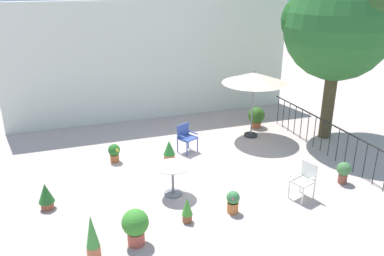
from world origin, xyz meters
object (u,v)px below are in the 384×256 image
Objects in this scene: potted_plant_5 at (233,201)px; cafe_table_0 at (173,174)px; shade_tree at (339,26)px; potted_plant_8 at (344,171)px; potted_plant_7 at (114,152)px; potted_plant_4 at (46,195)px; patio_chair_1 at (186,136)px; potted_plant_1 at (169,150)px; potted_plant_6 at (187,209)px; patio_umbrella_0 at (254,78)px; potted_plant_2 at (135,225)px; patio_chair_0 at (305,178)px; potted_plant_3 at (256,116)px; potted_plant_0 at (92,237)px.

cafe_table_0 is at bearing 131.04° from potted_plant_5.
shade_tree reaches higher than potted_plant_8.
shade_tree is 7.74m from potted_plant_7.
potted_plant_4 is 1.19× the size of potted_plant_7.
patio_chair_1 is at bearing 135.03° from potted_plant_8.
potted_plant_6 is at bearing -98.94° from potted_plant_1.
potted_plant_5 is (-4.86, -3.17, -3.33)m from shade_tree.
potted_plant_2 is (-4.79, -4.37, -1.54)m from patio_umbrella_0.
patio_chair_0 is 6.06m from potted_plant_4.
patio_umbrella_0 is 1.83m from potted_plant_3.
potted_plant_3 reaches higher than potted_plant_5.
patio_umbrella_0 is 6.67m from potted_plant_2.
potted_plant_6 is (-4.15, -4.70, -0.09)m from potted_plant_3.
shade_tree reaches higher than potted_plant_2.
potted_plant_2 is 1.05× the size of potted_plant_3.
potted_plant_0 is (-5.63, -4.50, -1.53)m from patio_umbrella_0.
patio_chair_0 is at bearing 6.46° from potted_plant_0.
patio_umbrella_0 reaches higher than cafe_table_0.
potted_plant_0 is at bearing -170.40° from potted_plant_5.
patio_chair_0 is 1.41m from potted_plant_8.
shade_tree is at bearing 46.50° from patio_chair_0.
potted_plant_3 is at bearing 56.92° from potted_plant_5.
potted_plant_2 reaches higher than potted_plant_6.
patio_chair_0 is (-0.60, -3.93, -1.46)m from patio_umbrella_0.
shade_tree is 6.11× the size of patio_chair_1.
potted_plant_3 is at bearing 48.57° from potted_plant_6.
potted_plant_5 is at bearing -90.71° from patio_chair_1.
potted_plant_3 is at bearing 23.40° from potted_plant_1.
patio_umbrella_0 is 4.94m from potted_plant_7.
potted_plant_2 is 3.91m from potted_plant_7.
potted_plant_4 is at bearing 165.68° from patio_chair_0.
potted_plant_2 reaches higher than potted_plant_3.
potted_plant_3 is 5.60m from potted_plant_5.
potted_plant_8 is (6.41, 0.84, -0.12)m from potted_plant_0.
potted_plant_6 is at bearing -151.91° from shade_tree.
patio_chair_0 reaches higher than cafe_table_0.
shade_tree is 6.68m from potted_plant_5.
patio_chair_0 is at bearing -133.50° from shade_tree.
patio_chair_1 is at bearing 0.79° from potted_plant_7.
potted_plant_1 is (-3.09, -0.86, -1.68)m from patio_umbrella_0.
patio_chair_0 is 3.95m from patio_chair_1.
potted_plant_7 is at bearing 121.37° from potted_plant_5.
potted_plant_0 is at bearing -155.19° from shade_tree.
potted_plant_1 reaches higher than potted_plant_7.
potted_plant_1 is (-2.49, 3.07, -0.21)m from patio_chair_0.
potted_plant_7 is at bearing 149.44° from potted_plant_8.
patio_umbrella_0 is at bearing 101.97° from potted_plant_8.
patio_chair_1 is 4.55m from potted_plant_8.
shade_tree is 6.28× the size of cafe_table_0.
patio_chair_1 is at bearing 59.19° from potted_plant_2.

